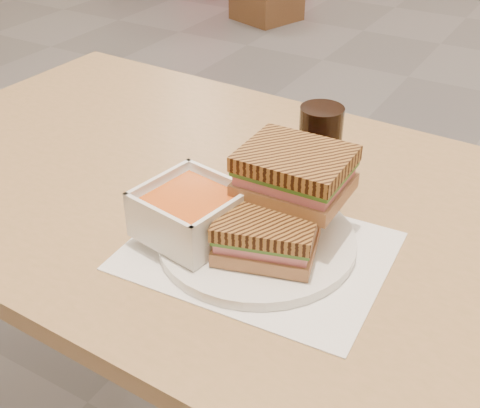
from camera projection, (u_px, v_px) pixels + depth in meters
The scene contains 7 objects.
main_table at pixel (227, 251), 1.00m from camera, with size 1.22×0.74×0.75m.
tray_liner at pixel (258, 251), 0.81m from camera, with size 0.34×0.27×0.00m.
plate at pixel (257, 240), 0.81m from camera, with size 0.26×0.26×0.01m.
soup_bowl at pixel (191, 214), 0.80m from camera, with size 0.14×0.14×0.06m.
panini_lower at pixel (267, 232), 0.77m from camera, with size 0.14×0.13×0.05m.
panini_upper at pixel (295, 172), 0.79m from camera, with size 0.14×0.11×0.06m.
cola_glass at pixel (319, 150), 0.90m from camera, with size 0.06×0.06×0.13m.
Camera 1 is at (0.34, -2.56, 1.24)m, focal length 46.67 mm.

